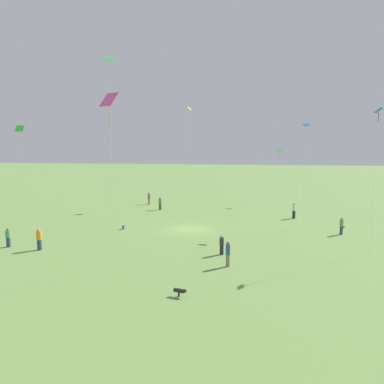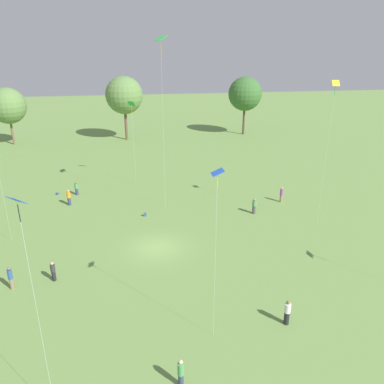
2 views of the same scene
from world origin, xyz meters
TOP-DOWN VIEW (x-y plane):
  - ground_plane at (0.00, 0.00)m, footprint 240.00×240.00m
  - person_0 at (-9.20, 11.70)m, footprint 0.63×0.63m
  - person_1 at (15.35, 8.42)m, footprint 0.46×0.46m
  - person_2 at (11.14, 5.79)m, footprint 0.54×0.54m
  - person_3 at (0.02, -15.14)m, footprint 0.46×0.46m
  - person_4 at (-8.40, -3.74)m, footprint 0.48×0.48m
  - person_5 at (-8.71, 14.88)m, footprint 0.58×0.58m
  - person_6 at (-11.34, -4.37)m, footprint 0.48×0.48m
  - person_7 at (7.57, -11.51)m, footprint 0.56×0.56m
  - kite_0 at (2.58, -11.75)m, footprint 0.65×0.69m
  - kite_1 at (1.70, 9.08)m, footprint 1.34×1.40m
  - kite_2 at (-6.35, -15.86)m, footprint 0.80×0.78m
  - kite_3 at (19.31, -10.68)m, footprint 0.88×0.98m
  - kite_4 at (17.02, 2.59)m, footprint 0.73×0.57m
  - kite_5 at (-13.45, 3.62)m, footprint 1.25×1.41m
  - kite_6 at (-1.36, 17.84)m, footprint 1.02×0.92m
  - dog_0 at (-17.20, -1.81)m, footprint 0.41×0.81m
  - picnic_bag_0 at (-0.73, 7.08)m, footprint 0.31×0.19m
  - picnic_bag_2 at (3.07, -16.10)m, footprint 0.23×0.26m

SIDE VIEW (x-z plane):
  - ground_plane at x=0.00m, z-range 0.00..0.00m
  - picnic_bag_2 at x=3.07m, z-range 0.00..0.26m
  - picnic_bag_0 at x=-0.73m, z-range 0.00..0.39m
  - dog_0 at x=-17.20m, z-range 0.10..0.62m
  - person_4 at x=-8.40m, z-range 0.00..1.64m
  - person_5 at x=-8.71m, z-range -0.02..1.66m
  - person_2 at x=11.14m, z-range -0.02..1.73m
  - person_3 at x=0.02m, z-range 0.01..1.78m
  - person_7 at x=7.57m, z-range -0.01..1.81m
  - person_0 at x=-9.20m, z-range -0.01..1.86m
  - person_1 at x=15.35m, z-range 0.01..1.85m
  - person_6 at x=-11.34m, z-range 0.02..1.91m
  - kite_3 at x=19.31m, z-range 3.58..11.83m
  - kite_6 at x=-1.36m, z-range 4.65..15.54m
  - kite_0 at x=2.58m, z-range 4.73..15.79m
  - kite_2 at x=-6.35m, z-range 4.85..16.65m
  - kite_5 at x=-13.45m, z-range 5.39..17.80m
  - kite_4 at x=17.02m, z-range 5.79..20.09m
  - kite_1 at x=1.70m, z-range 8.06..26.27m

